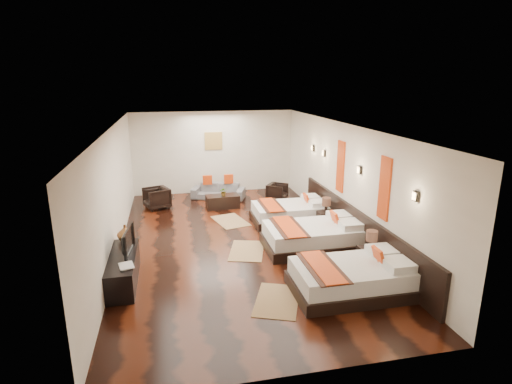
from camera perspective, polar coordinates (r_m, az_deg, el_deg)
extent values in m
cube|color=black|center=(10.05, -2.65, -6.99)|extent=(5.50, 9.50, 0.01)
cube|color=white|center=(9.34, -2.86, 9.09)|extent=(5.50, 9.50, 0.01)
cube|color=silver|center=(14.20, -5.92, 5.53)|extent=(5.50, 0.01, 2.80)
cube|color=silver|center=(9.56, -19.23, -0.17)|extent=(0.01, 9.50, 2.80)
cube|color=silver|center=(10.39, 12.39, 1.55)|extent=(0.01, 9.50, 2.80)
cube|color=black|center=(9.95, 13.75, -4.88)|extent=(0.08, 6.60, 0.90)
cube|color=black|center=(8.00, 13.07, -12.68)|extent=(2.19, 1.36, 0.23)
cube|color=white|center=(7.88, 13.19, -10.94)|extent=(2.09, 1.25, 0.31)
cube|color=#DC400F|center=(7.99, 16.75, -8.60)|extent=(0.16, 0.33, 0.34)
cube|color=#38190F|center=(7.59, 9.28, -10.37)|extent=(0.57, 1.38, 0.02)
cube|color=#DC400F|center=(7.59, 9.28, -10.26)|extent=(0.40, 1.38, 0.02)
cube|color=black|center=(9.75, 7.88, -7.10)|extent=(2.26, 1.40, 0.24)
cube|color=white|center=(9.64, 7.94, -5.57)|extent=(2.15, 1.29, 0.32)
cube|color=#DC400F|center=(9.73, 10.98, -3.69)|extent=(0.17, 0.34, 0.35)
cube|color=#38190F|center=(9.40, 4.58, -4.90)|extent=(0.59, 1.42, 0.02)
cube|color=#DC400F|center=(9.40, 4.58, -4.81)|extent=(0.41, 1.42, 0.02)
cube|color=black|center=(11.41, 4.69, -3.64)|extent=(2.04, 1.27, 0.21)
cube|color=white|center=(11.33, 4.71, -2.43)|extent=(1.95, 1.17, 0.29)
cube|color=#DC400F|center=(11.40, 7.09, -1.01)|extent=(0.15, 0.31, 0.31)
cube|color=#38190F|center=(11.15, 2.09, -1.85)|extent=(0.54, 1.28, 0.02)
cube|color=#DC400F|center=(11.14, 2.10, -1.78)|extent=(0.37, 1.28, 0.02)
cube|color=black|center=(8.88, 15.63, -9.01)|extent=(0.44, 0.44, 0.49)
cylinder|color=black|center=(8.75, 15.80, -6.97)|extent=(0.08, 0.08, 0.20)
cylinder|color=#3F2619|center=(8.68, 15.88, -5.90)|extent=(0.23, 0.23, 0.21)
cube|color=black|center=(10.97, 9.68, -3.88)|extent=(0.43, 0.43, 0.48)
cylinder|color=black|center=(10.86, 9.76, -2.21)|extent=(0.08, 0.08, 0.19)
cylinder|color=#3F2619|center=(10.81, 9.81, -1.33)|extent=(0.23, 0.23, 0.21)
cube|color=#9D7A50|center=(7.58, 2.97, -14.89)|extent=(1.14, 1.39, 0.01)
cube|color=#9D7A50|center=(9.54, -1.29, -8.19)|extent=(1.05, 1.36, 0.01)
cube|color=#9D7A50|center=(11.47, -3.59, -4.05)|extent=(1.02, 1.35, 0.01)
cube|color=black|center=(8.48, -18.03, -10.19)|extent=(0.50, 1.80, 0.55)
imported|color=black|center=(8.39, -17.90, -6.53)|extent=(0.21, 0.88, 0.50)
imported|color=black|center=(7.88, -18.57, -9.94)|extent=(0.32, 0.38, 0.03)
imported|color=brown|center=(9.03, -17.80, -5.46)|extent=(0.35, 0.35, 0.35)
imported|color=slate|center=(13.59, -5.28, 0.13)|extent=(1.84, 1.23, 0.50)
imported|color=black|center=(12.85, -13.71, -0.83)|extent=(0.91, 0.90, 0.65)
imported|color=black|center=(13.39, 2.99, 0.03)|extent=(0.82, 0.82, 0.54)
cube|color=black|center=(12.60, -4.69, -1.34)|extent=(1.03, 0.56, 0.40)
imported|color=#2A5A1E|center=(12.45, -4.52, 0.07)|extent=(0.27, 0.24, 0.27)
cube|color=#D86014|center=(8.67, 17.51, 0.47)|extent=(0.04, 0.40, 1.30)
cube|color=#D86014|center=(10.58, 11.72, 3.51)|extent=(0.04, 0.40, 1.30)
cube|color=black|center=(7.72, 21.42, -0.54)|extent=(0.06, 0.12, 0.18)
cube|color=#FFD18C|center=(7.70, 21.23, -0.55)|extent=(0.02, 0.10, 0.14)
cube|color=black|center=(9.57, 14.28, 3.01)|extent=(0.06, 0.12, 0.18)
cube|color=#FFD18C|center=(9.56, 14.12, 3.01)|extent=(0.02, 0.10, 0.14)
cube|color=black|center=(11.54, 9.49, 5.36)|extent=(0.06, 0.12, 0.18)
cube|color=#FFD18C|center=(11.53, 9.35, 5.36)|extent=(0.02, 0.10, 0.14)
cube|color=black|center=(12.37, 7.97, 6.10)|extent=(0.06, 0.12, 0.18)
cube|color=#FFD18C|center=(12.36, 7.84, 6.09)|extent=(0.02, 0.10, 0.14)
cube|color=#AD873F|center=(14.12, -5.96, 7.12)|extent=(0.60, 0.04, 0.60)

